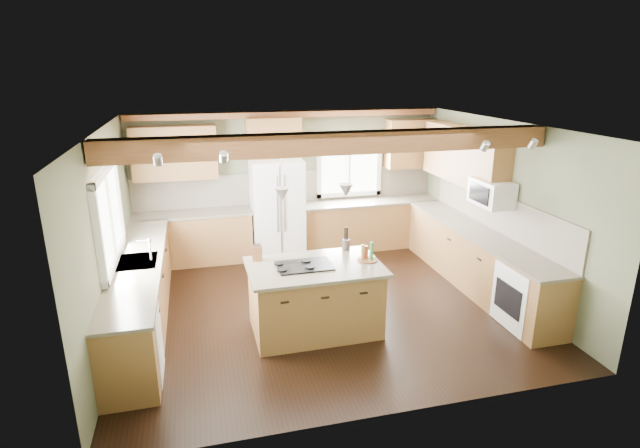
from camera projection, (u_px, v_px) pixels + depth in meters
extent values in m
plane|color=black|center=(323.00, 305.00, 7.32)|extent=(5.60, 5.60, 0.00)
plane|color=silver|center=(323.00, 126.00, 6.54)|extent=(5.60, 5.60, 0.00)
plane|color=#52583E|center=(289.00, 182.00, 9.24)|extent=(5.60, 0.00, 5.60)
plane|color=#52583E|center=(108.00, 237.00, 6.27)|extent=(0.00, 5.00, 5.00)
plane|color=#52583E|center=(501.00, 207.00, 7.59)|extent=(0.00, 5.00, 5.00)
cube|color=#5E2F1A|center=(337.00, 143.00, 5.96)|extent=(5.55, 0.26, 0.26)
cube|color=#5E2F1A|center=(289.00, 114.00, 8.77)|extent=(5.55, 0.20, 0.10)
cube|color=brown|center=(289.00, 187.00, 9.25)|extent=(5.58, 0.03, 0.58)
cube|color=brown|center=(497.00, 212.00, 7.66)|extent=(0.03, 3.70, 0.58)
cube|color=brown|center=(194.00, 239.00, 8.80)|extent=(2.02, 0.60, 0.88)
cube|color=#504A3B|center=(192.00, 214.00, 8.66)|extent=(2.06, 0.64, 0.04)
cube|color=brown|center=(369.00, 225.00, 9.57)|extent=(2.62, 0.60, 0.88)
cube|color=#504A3B|center=(370.00, 202.00, 9.43)|extent=(2.66, 0.64, 0.04)
cube|color=brown|center=(141.00, 295.00, 6.65)|extent=(0.60, 3.70, 0.88)
cube|color=#504A3B|center=(137.00, 263.00, 6.51)|extent=(0.64, 3.74, 0.04)
cube|color=brown|center=(476.00, 260.00, 7.82)|extent=(0.60, 3.70, 0.88)
cube|color=#504A3B|center=(479.00, 233.00, 7.68)|extent=(0.64, 3.74, 0.04)
cube|color=brown|center=(175.00, 153.00, 8.41)|extent=(1.40, 0.35, 0.90)
cube|color=brown|center=(273.00, 138.00, 8.75)|extent=(0.96, 0.35, 0.70)
cube|color=brown|center=(464.00, 155.00, 8.18)|extent=(0.35, 2.20, 0.90)
cube|color=brown|center=(410.00, 144.00, 9.42)|extent=(0.90, 0.35, 0.90)
cube|color=white|center=(108.00, 216.00, 6.25)|extent=(0.04, 1.60, 1.05)
cube|color=white|center=(349.00, 166.00, 9.41)|extent=(1.10, 0.04, 1.00)
cube|color=#262628|center=(137.00, 262.00, 6.51)|extent=(0.50, 0.65, 0.03)
cylinder|color=#B2B2B7|center=(150.00, 251.00, 6.51)|extent=(0.02, 0.02, 0.28)
cube|color=white|center=(132.00, 346.00, 5.45)|extent=(0.60, 0.60, 0.84)
cube|color=white|center=(528.00, 296.00, 6.62)|extent=(0.60, 0.72, 0.84)
cube|color=white|center=(492.00, 193.00, 7.41)|extent=(0.40, 0.70, 0.38)
cone|color=#B2B2B7|center=(282.00, 194.00, 5.98)|extent=(0.18, 0.18, 0.16)
cone|color=#B2B2B7|center=(346.00, 190.00, 6.17)|extent=(0.18, 0.18, 0.16)
cube|color=white|center=(277.00, 209.00, 8.94)|extent=(0.90, 0.74, 1.80)
cube|color=brown|center=(315.00, 299.00, 6.51)|extent=(1.62, 1.00, 0.88)
cube|color=#504A3B|center=(315.00, 267.00, 6.37)|extent=(1.73, 1.11, 0.04)
cube|color=black|center=(305.00, 266.00, 6.33)|extent=(0.70, 0.47, 0.02)
cube|color=brown|center=(257.00, 253.00, 6.50)|extent=(0.14, 0.12, 0.19)
cylinder|color=#474039|center=(346.00, 245.00, 6.89)|extent=(0.13, 0.13, 0.15)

